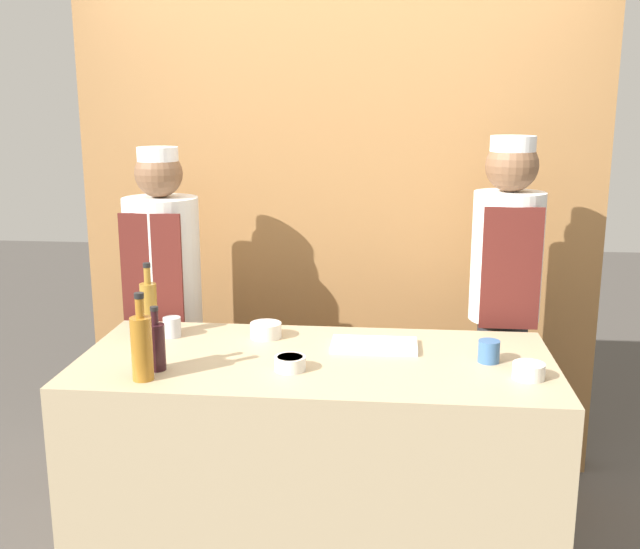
{
  "coord_description": "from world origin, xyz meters",
  "views": [
    {
      "loc": [
        0.28,
        -2.61,
        1.88
      ],
      "look_at": [
        0.0,
        0.16,
        1.23
      ],
      "focal_mm": 42.0,
      "sensor_mm": 36.0,
      "label": 1
    }
  ],
  "objects_px": {
    "sauce_bowl_brown": "(266,329)",
    "cutting_board": "(374,345)",
    "bottle_vinegar": "(149,308)",
    "cup_steel": "(172,327)",
    "sauce_bowl_yellow": "(529,370)",
    "chef_left": "(165,313)",
    "bottle_wine": "(156,345)",
    "chef_right": "(504,311)",
    "sauce_bowl_orange": "(290,362)",
    "bottle_amber": "(142,346)",
    "cup_blue": "(489,351)"
  },
  "relations": [
    {
      "from": "bottle_wine",
      "to": "bottle_amber",
      "type": "xyz_separation_m",
      "value": [
        -0.02,
        -0.1,
        0.03
      ]
    },
    {
      "from": "bottle_wine",
      "to": "cup_blue",
      "type": "xyz_separation_m",
      "value": [
        1.18,
        0.2,
        -0.05
      ]
    },
    {
      "from": "cutting_board",
      "to": "bottle_amber",
      "type": "distance_m",
      "value": 0.89
    },
    {
      "from": "bottle_vinegar",
      "to": "cup_blue",
      "type": "relative_size",
      "value": 3.73
    },
    {
      "from": "sauce_bowl_brown",
      "to": "bottle_amber",
      "type": "bearing_deg",
      "value": -123.96
    },
    {
      "from": "sauce_bowl_orange",
      "to": "cutting_board",
      "type": "height_order",
      "value": "sauce_bowl_orange"
    },
    {
      "from": "cup_blue",
      "to": "chef_right",
      "type": "xyz_separation_m",
      "value": [
        0.14,
        0.62,
        -0.02
      ]
    },
    {
      "from": "chef_right",
      "to": "chef_left",
      "type": "bearing_deg",
      "value": -179.99
    },
    {
      "from": "bottle_wine",
      "to": "chef_right",
      "type": "xyz_separation_m",
      "value": [
        1.32,
        0.81,
        -0.07
      ]
    },
    {
      "from": "bottle_vinegar",
      "to": "bottle_amber",
      "type": "bearing_deg",
      "value": -74.52
    },
    {
      "from": "sauce_bowl_brown",
      "to": "cutting_board",
      "type": "bearing_deg",
      "value": -11.28
    },
    {
      "from": "sauce_bowl_orange",
      "to": "bottle_amber",
      "type": "distance_m",
      "value": 0.51
    },
    {
      "from": "cup_steel",
      "to": "chef_right",
      "type": "distance_m",
      "value": 1.44
    },
    {
      "from": "sauce_bowl_orange",
      "to": "chef_right",
      "type": "bearing_deg",
      "value": 42.31
    },
    {
      "from": "bottle_wine",
      "to": "cup_blue",
      "type": "distance_m",
      "value": 1.19
    },
    {
      "from": "cup_steel",
      "to": "bottle_vinegar",
      "type": "bearing_deg",
      "value": -179.35
    },
    {
      "from": "cup_steel",
      "to": "chef_left",
      "type": "bearing_deg",
      "value": 110.8
    },
    {
      "from": "cutting_board",
      "to": "chef_left",
      "type": "height_order",
      "value": "chef_left"
    },
    {
      "from": "sauce_bowl_brown",
      "to": "sauce_bowl_orange",
      "type": "bearing_deg",
      "value": -67.62
    },
    {
      "from": "sauce_bowl_orange",
      "to": "bottle_amber",
      "type": "height_order",
      "value": "bottle_amber"
    },
    {
      "from": "bottle_wine",
      "to": "bottle_vinegar",
      "type": "xyz_separation_m",
      "value": [
        -0.15,
        0.37,
        0.03
      ]
    },
    {
      "from": "sauce_bowl_brown",
      "to": "chef_left",
      "type": "height_order",
      "value": "chef_left"
    },
    {
      "from": "bottle_amber",
      "to": "chef_right",
      "type": "relative_size",
      "value": 0.18
    },
    {
      "from": "sauce_bowl_orange",
      "to": "sauce_bowl_yellow",
      "type": "height_order",
      "value": "sauce_bowl_yellow"
    },
    {
      "from": "cup_steel",
      "to": "sauce_bowl_brown",
      "type": "bearing_deg",
      "value": 4.36
    },
    {
      "from": "sauce_bowl_yellow",
      "to": "cutting_board",
      "type": "distance_m",
      "value": 0.6
    },
    {
      "from": "bottle_wine",
      "to": "chef_left",
      "type": "xyz_separation_m",
      "value": [
        -0.22,
        0.81,
        -0.12
      ]
    },
    {
      "from": "bottle_vinegar",
      "to": "cup_blue",
      "type": "distance_m",
      "value": 1.34
    },
    {
      "from": "cutting_board",
      "to": "cup_blue",
      "type": "distance_m",
      "value": 0.44
    },
    {
      "from": "cutting_board",
      "to": "chef_left",
      "type": "relative_size",
      "value": 0.2
    },
    {
      "from": "chef_left",
      "to": "chef_right",
      "type": "bearing_deg",
      "value": 0.01
    },
    {
      "from": "sauce_bowl_brown",
      "to": "bottle_amber",
      "type": "relative_size",
      "value": 0.41
    },
    {
      "from": "bottle_amber",
      "to": "cutting_board",
      "type": "bearing_deg",
      "value": 28.14
    },
    {
      "from": "sauce_bowl_orange",
      "to": "sauce_bowl_brown",
      "type": "bearing_deg",
      "value": 112.38
    },
    {
      "from": "cutting_board",
      "to": "bottle_amber",
      "type": "height_order",
      "value": "bottle_amber"
    },
    {
      "from": "sauce_bowl_yellow",
      "to": "bottle_wine",
      "type": "distance_m",
      "value": 1.3
    },
    {
      "from": "sauce_bowl_yellow",
      "to": "cup_steel",
      "type": "height_order",
      "value": "cup_steel"
    },
    {
      "from": "sauce_bowl_brown",
      "to": "chef_left",
      "type": "distance_m",
      "value": 0.68
    },
    {
      "from": "bottle_amber",
      "to": "bottle_vinegar",
      "type": "bearing_deg",
      "value": 105.48
    },
    {
      "from": "sauce_bowl_brown",
      "to": "bottle_vinegar",
      "type": "xyz_separation_m",
      "value": [
        -0.47,
        -0.03,
        0.08
      ]
    },
    {
      "from": "sauce_bowl_yellow",
      "to": "chef_left",
      "type": "height_order",
      "value": "chef_left"
    },
    {
      "from": "chef_right",
      "to": "cup_blue",
      "type": "bearing_deg",
      "value": -102.6
    },
    {
      "from": "sauce_bowl_yellow",
      "to": "cutting_board",
      "type": "bearing_deg",
      "value": 152.96
    },
    {
      "from": "bottle_vinegar",
      "to": "cup_steel",
      "type": "xyz_separation_m",
      "value": [
        0.09,
        0.0,
        -0.08
      ]
    },
    {
      "from": "cup_blue",
      "to": "chef_right",
      "type": "relative_size",
      "value": 0.05
    },
    {
      "from": "sauce_bowl_orange",
      "to": "chef_right",
      "type": "distance_m",
      "value": 1.14
    },
    {
      "from": "cup_steel",
      "to": "sauce_bowl_orange",
      "type": "bearing_deg",
      "value": -32.21
    },
    {
      "from": "bottle_wine",
      "to": "chef_left",
      "type": "height_order",
      "value": "chef_left"
    },
    {
      "from": "sauce_bowl_orange",
      "to": "chef_left",
      "type": "xyz_separation_m",
      "value": [
        -0.69,
        0.77,
        -0.06
      ]
    },
    {
      "from": "bottle_wine",
      "to": "bottle_vinegar",
      "type": "bearing_deg",
      "value": 111.51
    }
  ]
}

